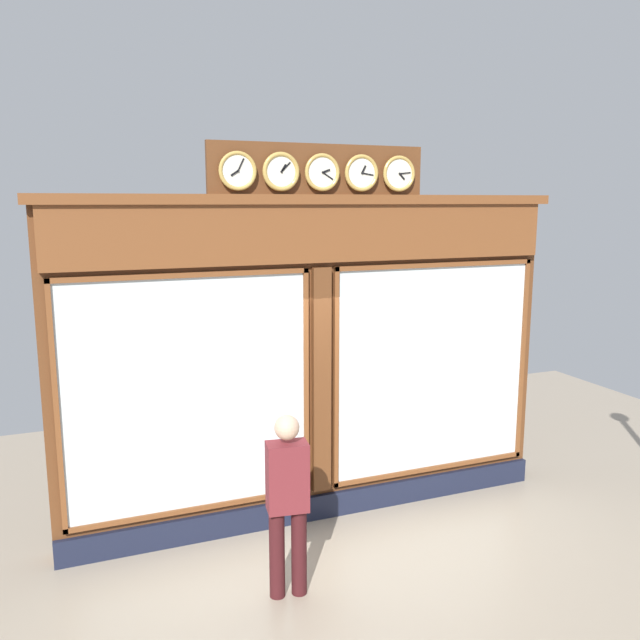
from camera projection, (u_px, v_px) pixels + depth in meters
The scene contains 2 objects.
shop_facade at pixel (316, 357), 7.16m from camera, with size 5.67×0.42×4.08m.
pedestrian at pixel (288, 498), 5.76m from camera, with size 0.39×0.27×1.69m.
Camera 1 is at (2.54, 6.37, 3.50)m, focal length 36.81 mm.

